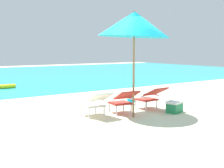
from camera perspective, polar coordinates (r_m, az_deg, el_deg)
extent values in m
plane|color=beige|center=(11.21, -10.58, -1.87)|extent=(40.00, 40.00, 0.00)
cube|color=#28B2B7|center=(19.51, -20.73, 1.55)|extent=(40.00, 18.00, 0.01)
cube|color=silver|center=(7.24, -4.00, -4.38)|extent=(0.53, 0.51, 0.04)
cube|color=silver|center=(6.88, -2.45, -2.69)|extent=(0.53, 0.53, 0.27)
cylinder|color=silver|center=(7.34, -6.31, -5.44)|extent=(0.04, 0.04, 0.26)
cylinder|color=silver|center=(7.56, -3.37, -5.06)|extent=(0.04, 0.04, 0.26)
cylinder|color=silver|center=(6.99, -4.66, -6.07)|extent=(0.04, 0.04, 0.26)
cylinder|color=silver|center=(7.21, -1.62, -5.64)|extent=(0.04, 0.04, 0.26)
cube|color=silver|center=(7.09, -5.81, -3.66)|extent=(0.04, 0.50, 0.03)
cube|color=silver|center=(7.35, -2.26, -3.25)|extent=(0.04, 0.50, 0.03)
cube|color=red|center=(7.55, 1.66, -3.89)|extent=(0.58, 0.56, 0.04)
cube|color=red|center=(7.19, 3.03, -2.28)|extent=(0.58, 0.58, 0.27)
cylinder|color=silver|center=(7.67, -0.54, -4.87)|extent=(0.04, 0.04, 0.26)
cylinder|color=silver|center=(7.87, 2.36, -4.57)|extent=(0.04, 0.04, 0.26)
cylinder|color=silver|center=(7.30, 0.90, -5.48)|extent=(0.04, 0.04, 0.26)
cylinder|color=silver|center=(7.51, 3.90, -5.14)|extent=(0.04, 0.04, 0.26)
cube|color=silver|center=(7.41, -0.11, -3.15)|extent=(0.09, 0.50, 0.03)
cube|color=silver|center=(7.65, 3.39, -2.84)|extent=(0.09, 0.50, 0.03)
cube|color=red|center=(8.16, 6.99, -3.12)|extent=(0.55, 0.53, 0.04)
cube|color=red|center=(7.86, 8.89, -1.55)|extent=(0.55, 0.55, 0.27)
cylinder|color=silver|center=(8.19, 4.84, -4.13)|extent=(0.04, 0.04, 0.26)
cylinder|color=silver|center=(8.48, 7.05, -3.76)|extent=(0.04, 0.04, 0.26)
cylinder|color=silver|center=(7.89, 6.90, -4.58)|extent=(0.04, 0.04, 0.26)
cylinder|color=silver|center=(8.20, 9.11, -4.18)|extent=(0.04, 0.04, 0.26)
cube|color=silver|center=(7.96, 5.67, -2.48)|extent=(0.06, 0.50, 0.03)
cube|color=silver|center=(8.32, 8.29, -2.11)|extent=(0.06, 0.50, 0.03)
cylinder|color=olive|center=(7.04, 4.42, 1.44)|extent=(0.05, 0.05, 2.05)
cone|color=#0A93AD|center=(7.04, 4.53, 12.06)|extent=(2.50, 2.50, 0.69)
sphere|color=#4C3823|center=(7.07, 4.55, 14.29)|extent=(0.07, 0.07, 0.07)
sphere|color=#0A93AD|center=(8.80, 3.91, -3.34)|extent=(0.26, 0.26, 0.26)
cube|color=#1E844C|center=(7.85, 12.61, -4.76)|extent=(0.52, 0.42, 0.26)
cube|color=white|center=(7.82, 12.64, -3.61)|extent=(0.54, 0.44, 0.06)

